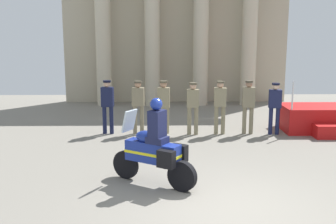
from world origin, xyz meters
The scene contains 11 objects.
ground_plane centered at (0.00, 0.00, 0.00)m, with size 28.13×28.13×0.00m, color gray.
colonnade_backdrop centered at (-0.53, 11.60, 3.68)m, with size 10.18×1.51×6.80m.
reviewing_stand centered at (4.41, 6.01, 0.40)m, with size 3.21×1.98×1.73m.
officer_in_row_0 centered at (-2.91, 5.76, 1.02)m, with size 0.40×0.25×1.72m.
officer_in_row_1 centered at (-1.94, 5.76, 1.01)m, with size 0.40×0.25×1.71m.
officer_in_row_2 centered at (-1.13, 5.78, 1.00)m, with size 0.40×0.25×1.71m.
officer_in_row_3 centered at (-0.21, 5.61, 0.99)m, with size 0.40×0.25×1.67m.
officer_in_row_4 centered at (0.66, 5.65, 1.01)m, with size 0.40×0.25×1.71m.
officer_in_row_5 centered at (1.56, 5.66, 1.02)m, with size 0.40×0.25×1.72m.
officer_in_row_6 centered at (2.39, 5.59, 0.98)m, with size 0.40×0.25×1.65m.
motorcycle_with_rider centered at (-1.34, 1.20, 0.79)m, with size 1.83×1.26×1.90m.
Camera 1 is at (-1.22, -7.27, 3.26)m, focal length 44.46 mm.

